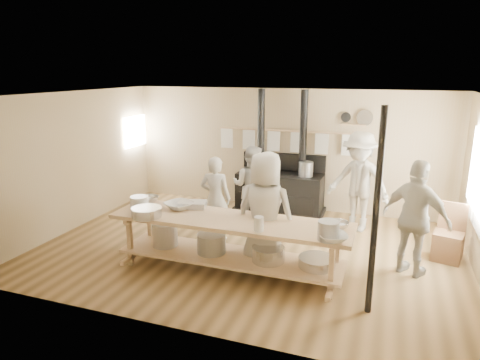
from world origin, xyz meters
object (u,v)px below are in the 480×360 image
at_px(stove, 280,188).
at_px(cook_right, 416,219).
at_px(cook_center, 265,212).
at_px(cook_left, 251,186).
at_px(cook_far_left, 215,198).
at_px(chair, 448,244).
at_px(roasting_pan, 193,204).
at_px(cook_by_window, 359,182).
at_px(prep_table, 229,239).

height_order(stove, cook_right, stove).
relative_size(stove, cook_center, 1.41).
bearing_deg(cook_left, cook_far_left, 69.16).
relative_size(cook_center, chair, 2.01).
bearing_deg(roasting_pan, cook_center, -2.93).
height_order(cook_center, chair, cook_center).
height_order(cook_by_window, chair, cook_by_window).
height_order(prep_table, cook_left, cook_left).
bearing_deg(cook_center, cook_left, -63.33).
relative_size(cook_center, cook_by_window, 0.97).
xyz_separation_m(cook_by_window, roasting_pan, (-2.40, -2.17, -0.05)).
bearing_deg(prep_table, roasting_pan, 157.52).
bearing_deg(stove, prep_table, -90.04).
relative_size(prep_table, cook_left, 2.28).
xyz_separation_m(cook_left, cook_by_window, (1.99, 0.40, 0.16)).
bearing_deg(chair, cook_far_left, -159.28).
xyz_separation_m(cook_far_left, cook_by_window, (2.35, 1.33, 0.18)).
relative_size(cook_left, cook_by_window, 0.83).
relative_size(cook_center, roasting_pan, 4.32).
bearing_deg(roasting_pan, stove, 74.63).
relative_size(prep_table, cook_by_window, 1.90).
bearing_deg(cook_far_left, cook_right, 168.91).
height_order(prep_table, cook_center, cook_center).
height_order(cook_left, roasting_pan, cook_left).
height_order(prep_table, cook_right, cook_right).
distance_m(stove, roasting_pan, 2.84).
height_order(stove, prep_table, stove).
bearing_deg(roasting_pan, cook_by_window, 42.14).
bearing_deg(cook_left, cook_by_window, -167.98).
relative_size(cook_right, chair, 1.91).
relative_size(prep_table, cook_right, 2.05).
height_order(cook_center, roasting_pan, cook_center).
xyz_separation_m(cook_right, roasting_pan, (-3.34, -0.53, 0.02)).
height_order(cook_center, cook_by_window, cook_by_window).
bearing_deg(cook_left, cook_right, 157.67).
relative_size(stove, chair, 2.83).
xyz_separation_m(cook_left, chair, (3.50, -0.49, -0.52)).
distance_m(stove, chair, 3.48).
xyz_separation_m(prep_table, roasting_pan, (-0.74, 0.31, 0.38)).
bearing_deg(cook_far_left, cook_left, -117.22).
bearing_deg(chair, cook_right, -113.18).
distance_m(cook_center, cook_by_window, 2.52).
xyz_separation_m(stove, prep_table, (-0.00, -3.02, -0.00)).
bearing_deg(prep_table, cook_center, 27.03).
bearing_deg(cook_center, stove, -77.51).
bearing_deg(cook_right, cook_far_left, 22.82).
bearing_deg(prep_table, cook_right, 17.89).
bearing_deg(cook_far_left, stove, -116.29).
bearing_deg(cook_center, cook_right, -161.63).
distance_m(prep_table, cook_far_left, 1.36).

